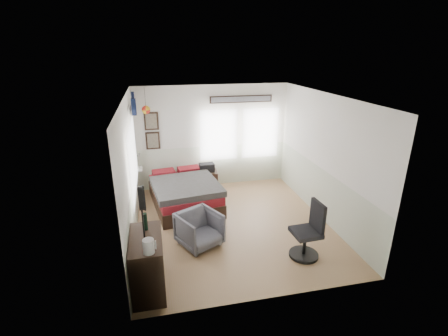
{
  "coord_description": "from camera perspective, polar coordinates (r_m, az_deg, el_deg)",
  "views": [
    {
      "loc": [
        -1.48,
        -5.92,
        3.54
      ],
      "look_at": [
        -0.1,
        0.4,
        1.15
      ],
      "focal_mm": 26.0,
      "sensor_mm": 36.0,
      "label": 1
    }
  ],
  "objects": [
    {
      "name": "ground_plane",
      "position": [
        7.06,
        1.51,
        -9.88
      ],
      "size": [
        4.0,
        4.5,
        0.01
      ],
      "primitive_type": "cube",
      "color": "#A17C4F"
    },
    {
      "name": "room_shell",
      "position": [
        6.56,
        0.59,
        3.17
      ],
      "size": [
        4.02,
        4.52,
        2.71
      ],
      "color": "silver",
      "rests_on": "ground_plane"
    },
    {
      "name": "wall_decor",
      "position": [
        8.02,
        -9.56,
        9.64
      ],
      "size": [
        3.55,
        1.32,
        1.44
      ],
      "color": "black",
      "rests_on": "room_shell"
    },
    {
      "name": "bed",
      "position": [
        7.78,
        -6.98,
        -4.39
      ],
      "size": [
        1.67,
        2.18,
        0.64
      ],
      "rotation": [
        0.0,
        0.0,
        0.14
      ],
      "color": "#302118",
      "rests_on": "ground_plane"
    },
    {
      "name": "dresser",
      "position": [
        5.31,
        -13.27,
        -16.0
      ],
      "size": [
        0.48,
        1.0,
        0.9
      ],
      "primitive_type": "cube",
      "color": "#302118",
      "rests_on": "ground_plane"
    },
    {
      "name": "armchair",
      "position": [
        6.25,
        -4.35,
        -10.69
      ],
      "size": [
        0.97,
        0.98,
        0.67
      ],
      "primitive_type": "imported",
      "rotation": [
        0.0,
        0.0,
        0.48
      ],
      "color": "slate",
      "rests_on": "ground_plane"
    },
    {
      "name": "nightstand",
      "position": [
        8.54,
        -3.0,
        -2.29
      ],
      "size": [
        0.57,
        0.47,
        0.54
      ],
      "primitive_type": "cube",
      "rotation": [
        0.0,
        0.0,
        -0.09
      ],
      "color": "#302118",
      "rests_on": "ground_plane"
    },
    {
      "name": "task_chair",
      "position": [
        6.07,
        14.63,
        -11.31
      ],
      "size": [
        0.53,
        0.53,
        1.05
      ],
      "rotation": [
        0.0,
        0.0,
        0.06
      ],
      "color": "black",
      "rests_on": "ground_plane"
    },
    {
      "name": "kettle",
      "position": [
        4.67,
        -13.11,
        -13.27
      ],
      "size": [
        0.18,
        0.16,
        0.21
      ],
      "rotation": [
        0.0,
        0.0,
        0.36
      ],
      "color": "silver",
      "rests_on": "dresser"
    },
    {
      "name": "bottle",
      "position": [
        5.19,
        -13.7,
        -9.14
      ],
      "size": [
        0.07,
        0.07,
        0.28
      ],
      "primitive_type": "cylinder",
      "color": "black",
      "rests_on": "dresser"
    },
    {
      "name": "stand_fan",
      "position": [
        4.66,
        -14.27,
        -5.36
      ],
      "size": [
        0.12,
        0.36,
        0.87
      ],
      "rotation": [
        0.0,
        0.0,
        0.08
      ],
      "color": "black",
      "rests_on": "dresser"
    },
    {
      "name": "black_bag",
      "position": [
        8.4,
        -3.05,
        0.08
      ],
      "size": [
        0.39,
        0.26,
        0.22
      ],
      "primitive_type": "cube",
      "rotation": [
        0.0,
        0.0,
        0.05
      ],
      "color": "black",
      "rests_on": "nightstand"
    }
  ]
}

